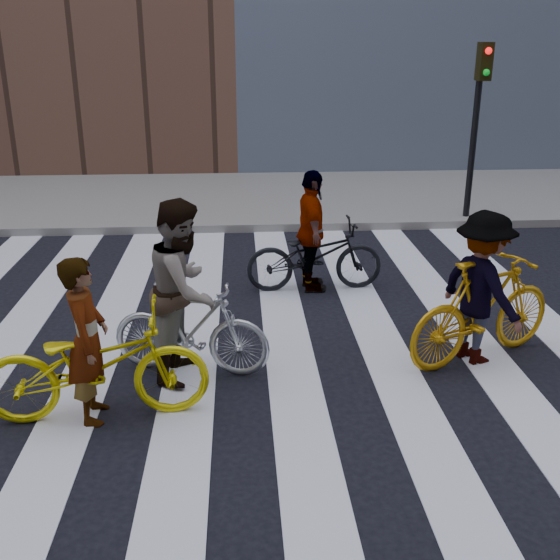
{
  "coord_description": "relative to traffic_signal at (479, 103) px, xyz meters",
  "views": [
    {
      "loc": [
        0.01,
        -6.69,
        3.38
      ],
      "look_at": [
        0.46,
        0.3,
        0.79
      ],
      "focal_mm": 42.0,
      "sensor_mm": 36.0,
      "label": 1
    }
  ],
  "objects": [
    {
      "name": "bike_dark_rear",
      "position": [
        -3.34,
        -3.29,
        -1.77
      ],
      "size": [
        1.96,
        0.76,
        1.01
      ],
      "primitive_type": "imported",
      "rotation": [
        0.0,
        0.0,
        1.62
      ],
      "color": "black",
      "rests_on": "ground"
    },
    {
      "name": "bike_yellow_left",
      "position": [
        -5.75,
        -6.51,
        -1.73
      ],
      "size": [
        2.13,
        0.89,
        1.09
      ],
      "primitive_type": "imported",
      "rotation": [
        0.0,
        0.0,
        1.65
      ],
      "color": "yellow",
      "rests_on": "ground"
    },
    {
      "name": "rider_left",
      "position": [
        -5.8,
        -6.51,
        -1.48
      ],
      "size": [
        0.43,
        0.61,
        1.6
      ],
      "primitive_type": "imported",
      "rotation": [
        0.0,
        0.0,
        1.65
      ],
      "color": "slate",
      "rests_on": "ground"
    },
    {
      "name": "bike_yellow_right",
      "position": [
        -1.75,
        -5.57,
        -1.68
      ],
      "size": [
        2.05,
        1.34,
        1.2
      ],
      "primitive_type": "imported",
      "rotation": [
        0.0,
        0.0,
        2.0
      ],
      "color": "#C7870B",
      "rests_on": "ground"
    },
    {
      "name": "rider_right",
      "position": [
        -1.8,
        -5.57,
        -1.43
      ],
      "size": [
        1.03,
        1.26,
        1.7
      ],
      "primitive_type": "imported",
      "rotation": [
        0.0,
        0.0,
        2.0
      ],
      "color": "slate",
      "rests_on": "ground"
    },
    {
      "name": "bike_silver_mid",
      "position": [
        -4.93,
        -5.67,
        -1.77
      ],
      "size": [
        1.76,
        0.86,
        1.02
      ],
      "primitive_type": "imported",
      "rotation": [
        0.0,
        0.0,
        1.34
      ],
      "color": "silver",
      "rests_on": "ground"
    },
    {
      "name": "traffic_signal",
      "position": [
        0.0,
        0.0,
        0.0
      ],
      "size": [
        0.22,
        0.42,
        3.33
      ],
      "color": "black",
      "rests_on": "ground"
    },
    {
      "name": "rider_rear",
      "position": [
        -3.39,
        -3.29,
        -1.42
      ],
      "size": [
        0.46,
        1.02,
        1.72
      ],
      "primitive_type": "imported",
      "rotation": [
        0.0,
        0.0,
        1.62
      ],
      "color": "slate",
      "rests_on": "ground"
    },
    {
      "name": "zebra_crosswalk",
      "position": [
        -4.4,
        -5.32,
        -2.27
      ],
      "size": [
        8.25,
        10.0,
        0.01
      ],
      "color": "white",
      "rests_on": "ground"
    },
    {
      "name": "rider_mid",
      "position": [
        -4.98,
        -5.67,
        -1.33
      ],
      "size": [
        0.92,
        1.07,
        1.91
      ],
      "primitive_type": "imported",
      "rotation": [
        0.0,
        0.0,
        1.34
      ],
      "color": "slate",
      "rests_on": "ground"
    },
    {
      "name": "sidewalk_far",
      "position": [
        -4.4,
        2.18,
        -2.2
      ],
      "size": [
        100.0,
        5.0,
        0.15
      ],
      "primitive_type": "cube",
      "color": "gray",
      "rests_on": "ground"
    },
    {
      "name": "ground",
      "position": [
        -4.4,
        -5.32,
        -2.28
      ],
      "size": [
        100.0,
        100.0,
        0.0
      ],
      "primitive_type": "plane",
      "color": "black",
      "rests_on": "ground"
    }
  ]
}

